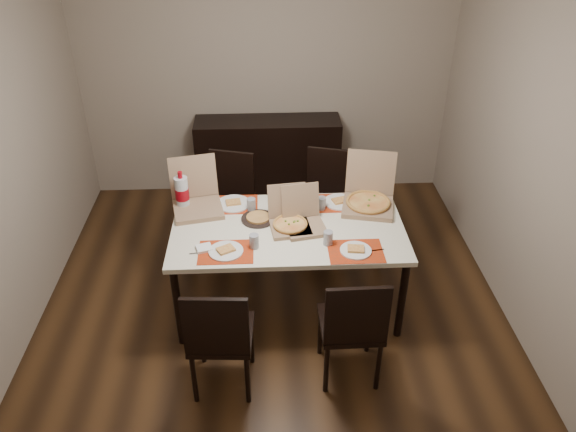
% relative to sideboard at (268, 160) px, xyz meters
% --- Properties ---
extents(ground, '(3.80, 4.00, 0.02)m').
position_rel_sideboard_xyz_m(ground, '(0.00, -1.78, -0.46)').
color(ground, '#3F2613').
rests_on(ground, ground).
extents(room_walls, '(3.84, 4.02, 2.62)m').
position_rel_sideboard_xyz_m(room_walls, '(0.00, -1.35, 1.28)').
color(room_walls, gray).
rests_on(room_walls, ground).
extents(sideboard, '(1.50, 0.40, 0.90)m').
position_rel_sideboard_xyz_m(sideboard, '(0.00, 0.00, 0.00)').
color(sideboard, black).
rests_on(sideboard, ground).
extents(dining_table, '(1.80, 1.00, 0.75)m').
position_rel_sideboard_xyz_m(dining_table, '(0.13, -1.74, 0.23)').
color(dining_table, beige).
rests_on(dining_table, ground).
extents(chair_near_left, '(0.45, 0.45, 0.93)m').
position_rel_sideboard_xyz_m(chair_near_left, '(-0.37, -2.66, 0.06)').
color(chair_near_left, black).
rests_on(chair_near_left, ground).
extents(chair_near_right, '(0.43, 0.43, 0.93)m').
position_rel_sideboard_xyz_m(chair_near_right, '(0.52, -2.60, 0.06)').
color(chair_near_right, black).
rests_on(chair_near_right, ground).
extents(chair_far_left, '(0.52, 0.52, 0.93)m').
position_rel_sideboard_xyz_m(chair_far_left, '(-0.37, -0.88, 0.06)').
color(chair_far_left, black).
rests_on(chair_far_left, ground).
extents(chair_far_right, '(0.51, 0.51, 0.93)m').
position_rel_sideboard_xyz_m(chair_far_right, '(0.53, -0.87, 0.06)').
color(chair_far_right, black).
rests_on(chair_far_right, ground).
extents(setting_near_left, '(0.50, 0.30, 0.11)m').
position_rel_sideboard_xyz_m(setting_near_left, '(-0.31, -2.04, 0.32)').
color(setting_near_left, '#B82C0C').
rests_on(setting_near_left, dining_table).
extents(setting_near_right, '(0.44, 0.30, 0.11)m').
position_rel_sideboard_xyz_m(setting_near_right, '(0.55, -2.06, 0.32)').
color(setting_near_right, '#B82C0C').
rests_on(setting_near_right, dining_table).
extents(setting_far_left, '(0.50, 0.30, 0.11)m').
position_rel_sideboard_xyz_m(setting_far_left, '(-0.29, -1.41, 0.32)').
color(setting_far_left, '#B82C0C').
rests_on(setting_far_left, dining_table).
extents(setting_far_right, '(0.43, 0.30, 0.11)m').
position_rel_sideboard_xyz_m(setting_far_right, '(0.53, -1.43, 0.32)').
color(setting_far_right, '#B82C0C').
rests_on(setting_far_right, dining_table).
extents(napkin_loose, '(0.16, 0.16, 0.02)m').
position_rel_sideboard_xyz_m(napkin_loose, '(0.26, -1.74, 0.31)').
color(napkin_loose, white).
rests_on(napkin_loose, dining_table).
extents(pizza_box_center, '(0.34, 0.37, 0.30)m').
position_rel_sideboard_xyz_m(pizza_box_center, '(0.14, -1.74, 0.35)').
color(pizza_box_center, '#8D6D51').
rests_on(pizza_box_center, dining_table).
extents(pizza_box_right, '(0.49, 0.52, 0.41)m').
position_rel_sideboard_xyz_m(pizza_box_right, '(0.80, -1.46, 0.36)').
color(pizza_box_right, '#8D6D51').
rests_on(pizza_box_right, dining_table).
extents(pizza_box_left, '(0.46, 0.49, 0.39)m').
position_rel_sideboard_xyz_m(pizza_box_left, '(-0.60, -1.43, 0.36)').
color(pizza_box_left, '#8D6D51').
rests_on(pizza_box_left, dining_table).
extents(pizza_box_extra, '(0.36, 0.38, 0.30)m').
position_rel_sideboard_xyz_m(pizza_box_extra, '(0.25, -1.74, 0.36)').
color(pizza_box_extra, '#8D6D51').
rests_on(pizza_box_extra, dining_table).
extents(faina_plate, '(0.27, 0.27, 0.03)m').
position_rel_sideboard_xyz_m(faina_plate, '(-0.10, -1.63, 0.31)').
color(faina_plate, black).
rests_on(faina_plate, dining_table).
extents(dip_bowl, '(0.15, 0.15, 0.03)m').
position_rel_sideboard_xyz_m(dip_bowl, '(0.29, -1.62, 0.31)').
color(dip_bowl, white).
rests_on(dip_bowl, dining_table).
extents(soda_bottle, '(0.11, 0.11, 0.33)m').
position_rel_sideboard_xyz_m(soda_bottle, '(-0.71, -1.42, 0.44)').
color(soda_bottle, silver).
rests_on(soda_bottle, dining_table).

